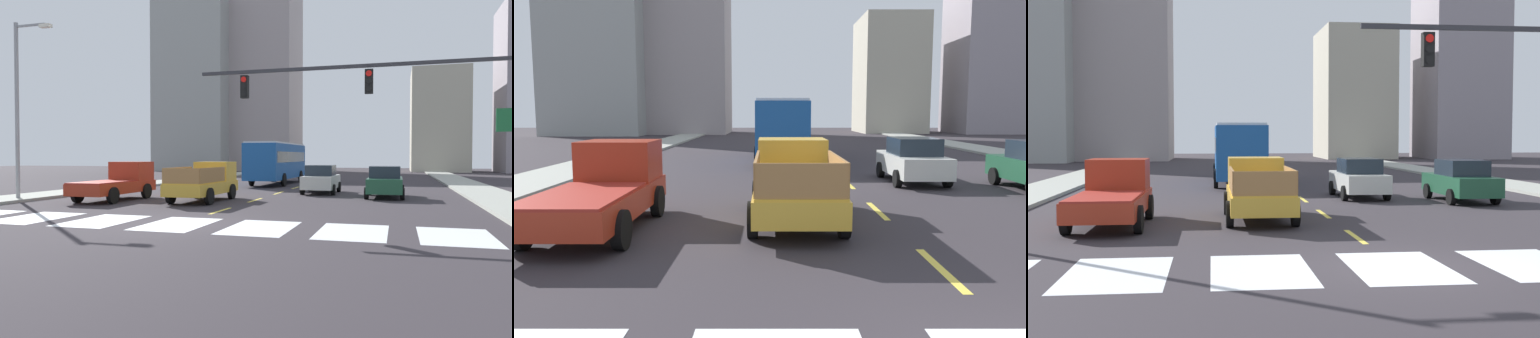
% 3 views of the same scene
% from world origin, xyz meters
% --- Properties ---
extents(ground_plane, '(160.00, 160.00, 0.00)m').
position_xyz_m(ground_plane, '(0.00, 0.00, 0.00)').
color(ground_plane, '#322D31').
extents(sidewalk_right, '(2.88, 110.00, 0.15)m').
position_xyz_m(sidewalk_right, '(11.96, 18.00, 0.07)').
color(sidewalk_right, '#9EA095').
rests_on(sidewalk_right, ground).
extents(sidewalk_left, '(2.88, 110.00, 0.15)m').
position_xyz_m(sidewalk_left, '(-11.96, 18.00, 0.07)').
color(sidewalk_left, '#9EA095').
rests_on(sidewalk_left, ground).
extents(crosswalk_stripe_1, '(2.03, 3.29, 0.01)m').
position_xyz_m(crosswalk_stripe_1, '(-5.73, 0.00, 0.00)').
color(crosswalk_stripe_1, silver).
rests_on(crosswalk_stripe_1, ground).
extents(crosswalk_stripe_2, '(2.03, 3.29, 0.01)m').
position_xyz_m(crosswalk_stripe_2, '(-2.86, 0.00, 0.00)').
color(crosswalk_stripe_2, silver).
rests_on(crosswalk_stripe_2, ground).
extents(crosswalk_stripe_3, '(2.03, 3.29, 0.01)m').
position_xyz_m(crosswalk_stripe_3, '(0.00, 0.00, 0.00)').
color(crosswalk_stripe_3, silver).
rests_on(crosswalk_stripe_3, ground).
extents(crosswalk_stripe_4, '(2.03, 3.29, 0.01)m').
position_xyz_m(crosswalk_stripe_4, '(2.86, 0.00, 0.00)').
color(crosswalk_stripe_4, silver).
rests_on(crosswalk_stripe_4, ground).
extents(lane_dash_0, '(0.16, 2.40, 0.01)m').
position_xyz_m(lane_dash_0, '(0.00, 4.00, 0.00)').
color(lane_dash_0, '#E1C745').
rests_on(lane_dash_0, ground).
extents(lane_dash_1, '(0.16, 2.40, 0.01)m').
position_xyz_m(lane_dash_1, '(0.00, 9.00, 0.00)').
color(lane_dash_1, '#E1C745').
rests_on(lane_dash_1, ground).
extents(lane_dash_2, '(0.16, 2.40, 0.01)m').
position_xyz_m(lane_dash_2, '(0.00, 14.00, 0.00)').
color(lane_dash_2, '#E1C745').
rests_on(lane_dash_2, ground).
extents(lane_dash_3, '(0.16, 2.40, 0.01)m').
position_xyz_m(lane_dash_3, '(0.00, 19.00, 0.00)').
color(lane_dash_3, '#E1C745').
rests_on(lane_dash_3, ground).
extents(lane_dash_4, '(0.16, 2.40, 0.01)m').
position_xyz_m(lane_dash_4, '(0.00, 24.00, 0.00)').
color(lane_dash_4, '#E1C745').
rests_on(lane_dash_4, ground).
extents(lane_dash_5, '(0.16, 2.40, 0.01)m').
position_xyz_m(lane_dash_5, '(0.00, 29.00, 0.00)').
color(lane_dash_5, '#E1C745').
rests_on(lane_dash_5, ground).
extents(lane_dash_6, '(0.16, 2.40, 0.01)m').
position_xyz_m(lane_dash_6, '(0.00, 34.00, 0.00)').
color(lane_dash_6, '#E1C745').
rests_on(lane_dash_6, ground).
extents(lane_dash_7, '(0.16, 2.40, 0.01)m').
position_xyz_m(lane_dash_7, '(0.00, 39.00, 0.00)').
color(lane_dash_7, '#E1C745').
rests_on(lane_dash_7, ground).
extents(pickup_stakebed, '(2.18, 5.20, 1.96)m').
position_xyz_m(pickup_stakebed, '(-2.34, 8.10, 0.94)').
color(pickup_stakebed, gold).
rests_on(pickup_stakebed, ground).
extents(pickup_dark, '(2.18, 5.20, 1.96)m').
position_xyz_m(pickup_dark, '(-6.84, 7.24, 0.92)').
color(pickup_dark, '#A12C18').
rests_on(pickup_dark, ground).
extents(city_bus, '(2.72, 10.80, 3.32)m').
position_xyz_m(city_bus, '(-2.37, 23.08, 1.95)').
color(city_bus, '#174D98').
rests_on(city_bus, ground).
extents(sedan_near_left, '(2.02, 4.40, 1.72)m').
position_xyz_m(sedan_near_left, '(6.34, 12.50, 0.86)').
color(sedan_near_left, '#1F5035').
rests_on(sedan_near_left, ground).
extents(sedan_far, '(2.02, 4.40, 1.72)m').
position_xyz_m(sedan_far, '(2.53, 14.53, 0.86)').
color(sedan_far, silver).
rests_on(sedan_far, ground).
extents(block_mid_right, '(7.86, 10.55, 14.87)m').
position_xyz_m(block_mid_right, '(12.73, 61.26, 7.43)').
color(block_mid_right, '#B6AF9A').
rests_on(block_mid_right, ground).
extents(block_low_left, '(8.46, 9.89, 23.15)m').
position_xyz_m(block_low_left, '(24.73, 59.30, 11.57)').
color(block_low_left, gray).
rests_on(block_low_left, ground).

